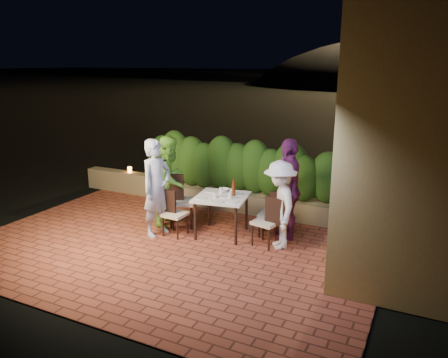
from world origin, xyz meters
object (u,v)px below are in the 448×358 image
Objects in this scene: chair_left_front at (175,213)px; parapet_lamp at (130,170)px; dining_table at (222,216)px; diner_white at (280,205)px; chair_right_back at (270,213)px; diner_green at (171,180)px; diner_blue at (157,188)px; diner_purple at (288,189)px; beer_bottle at (234,187)px; bowl at (224,190)px; chair_right_front at (266,221)px; chair_left_back at (183,200)px.

parapet_lamp is (-2.48, 1.87, 0.14)m from chair_left_front.
parapet_lamp is at bearing 155.55° from dining_table.
chair_left_front is 0.56× the size of diner_white.
chair_right_back is 2.06m from diner_green.
chair_right_back is 4.21m from parapet_lamp.
diner_purple reaches higher than diner_blue.
chair_left_front is at bearing -61.22° from diner_blue.
diner_green reaches higher than beer_bottle.
diner_green is at bearing -109.59° from diner_purple.
bowl is at bearing -38.83° from diner_blue.
beer_bottle is at bearing -99.34° from diner_green.
beer_bottle is at bearing 29.82° from dining_table.
diner_white is at bearing -67.99° from diner_blue.
diner_white is 0.84× the size of diner_purple.
diner_white is (1.24, -0.39, -0.01)m from bowl.
diner_white is (1.90, 0.33, 0.34)m from chair_left_front.
diner_white reaches higher than dining_table.
diner_white is at bearing 13.16° from chair_left_front.
diner_purple is 13.13× the size of parapet_lamp.
bowl is 1.14m from chair_right_front.
diner_blue is (-0.97, -0.82, 0.13)m from bowl.
chair_right_front is (1.67, 0.31, 0.02)m from chair_left_front.
chair_right_back is 0.56× the size of diner_white.
chair_left_back reaches higher than chair_right_back.
diner_blue is at bearing 20.28° from chair_right_back.
chair_left_front is 0.49× the size of diner_green.
bowl is at bearing 50.89° from chair_left_front.
parapet_lamp is (-4.06, 1.11, 0.14)m from chair_right_back.
beer_bottle is 0.19× the size of diner_blue.
diner_white is at bearing -25.37° from chair_left_back.
diner_purple is at bearing 21.06° from dining_table.
chair_left_back is at bearing 4.96° from chair_right_back.
diner_blue is at bearing -139.93° from bowl.
chair_left_front is 0.80m from diner_green.
chair_left_back reaches higher than chair_right_front.
diner_green reaches higher than diner_white.
chair_right_front is 0.50× the size of diner_blue.
diner_purple reaches higher than chair_left_back.
diner_purple is at bearing -172.33° from chair_right_back.
chair_right_front is (0.72, -0.20, -0.47)m from beer_bottle.
chair_right_back reaches higher than dining_table.
diner_purple is at bearing 5.25° from bowl.
diner_blue is 2.38m from diner_purple.
diner_blue is 1.17× the size of diner_white.
chair_right_front reaches higher than dining_table.
diner_white reaches higher than beer_bottle.
chair_right_back reaches higher than parapet_lamp.
chair_right_front reaches higher than bowl.
diner_green is (-1.99, -0.24, 0.45)m from chair_right_back.
chair_right_back is 0.47× the size of diner_blue.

